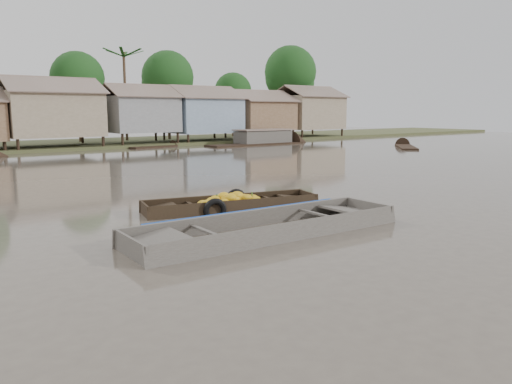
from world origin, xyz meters
TOP-DOWN VIEW (x-y plane):
  - ground at (0.00, 0.00)m, footprint 120.00×120.00m
  - riverbank at (3.03, 31.86)m, footprint 120.00×12.47m
  - banana_boat at (0.14, 2.45)m, footprint 5.42×2.46m
  - viewer_boat at (-0.78, -0.58)m, footprint 7.05×2.08m
  - distant_boats at (12.73, 24.19)m, footprint 47.05×15.47m

SIDE VIEW (x-z plane):
  - ground at x=0.00m, z-range 0.00..0.00m
  - viewer_boat at x=-0.78m, z-range -0.23..0.33m
  - banana_boat at x=0.14m, z-range -0.24..0.51m
  - distant_boats at x=12.73m, z-range -0.48..0.89m
  - riverbank at x=3.03m, z-range -2.04..8.18m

